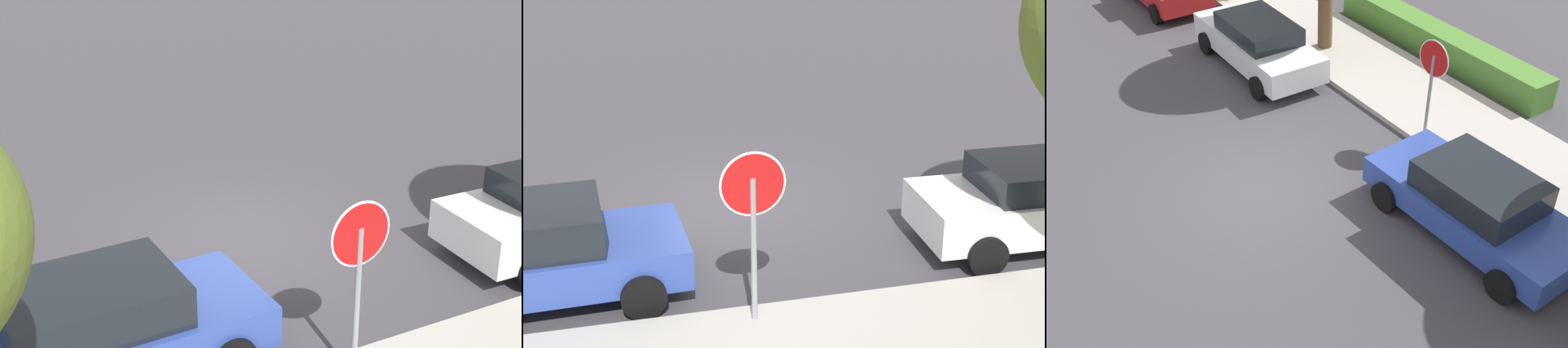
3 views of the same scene
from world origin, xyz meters
The scene contains 3 objects.
ground_plane centered at (0.00, 0.00, 0.00)m, with size 60.00×60.00×0.00m, color #423F44.
stop_sign centered at (0.47, 4.36, 1.77)m, with size 0.87×0.08×2.54m.
parked_car_blue centered at (3.48, 2.86, 0.75)m, with size 4.56×2.16×1.46m.
Camera 1 is at (5.54, 11.54, 6.51)m, focal length 55.00 mm.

